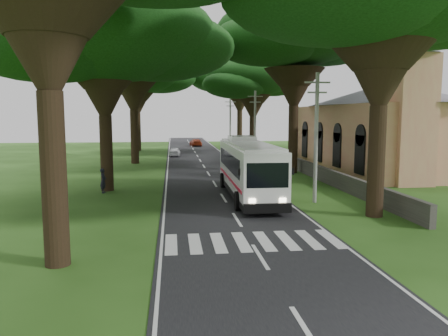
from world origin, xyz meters
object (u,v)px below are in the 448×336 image
at_px(pole_mid, 255,127).
at_px(distant_car_a, 175,152).
at_px(pole_far, 230,123).
at_px(pole_near, 316,136).
at_px(coach_bus, 248,168).
at_px(distant_car_c, 196,142).
at_px(pedestrian, 103,181).
at_px(church, 385,120).

height_order(pole_mid, distant_car_a, pole_mid).
bearing_deg(pole_far, distant_car_a, -135.88).
xyz_separation_m(pole_far, distant_car_a, (-8.50, -8.24, -3.54)).
xyz_separation_m(pole_near, coach_bus, (-3.80, 2.35, -2.23)).
height_order(pole_near, distant_car_c, pole_near).
bearing_deg(pedestrian, pole_mid, -36.36).
bearing_deg(pole_near, pedestrian, 159.89).
xyz_separation_m(pole_near, pedestrian, (-13.63, 4.99, -3.31)).
height_order(coach_bus, pedestrian, coach_bus).
bearing_deg(pole_mid, distant_car_c, 98.74).
distance_m(coach_bus, distant_car_a, 29.81).
relative_size(church, distant_car_a, 6.72).
distance_m(pole_near, distant_car_a, 33.06).
bearing_deg(pole_mid, pedestrian, -132.23).
distance_m(pole_near, coach_bus, 4.99).
bearing_deg(coach_bus, pole_far, 84.80).
xyz_separation_m(coach_bus, pedestrian, (-9.83, 2.64, -1.08)).
xyz_separation_m(church, pole_far, (-12.36, 24.45, -0.73)).
relative_size(church, pole_far, 3.00).
bearing_deg(pole_near, distant_car_a, 104.98).
relative_size(pole_near, distant_car_c, 1.87).
bearing_deg(distant_car_c, pedestrian, 72.89).
xyz_separation_m(pole_near, pole_far, (0.00, 40.00, 0.00)).
xyz_separation_m(pole_mid, distant_car_a, (-8.50, 11.76, -3.54)).
xyz_separation_m(pole_mid, pedestrian, (-13.63, -15.01, -3.31)).
bearing_deg(distant_car_a, pole_mid, 128.57).
bearing_deg(distant_car_c, pole_near, 89.28).
xyz_separation_m(coach_bus, distant_car_c, (-0.90, 48.22, -1.30)).
bearing_deg(church, distant_car_a, 142.15).
height_order(pole_far, distant_car_a, pole_far).
bearing_deg(pole_near, coach_bus, 148.20).
bearing_deg(pole_far, pedestrian, -111.27).
height_order(coach_bus, distant_car_c, coach_bus).
height_order(pole_mid, pedestrian, pole_mid).
xyz_separation_m(church, distant_car_a, (-20.86, 16.21, -4.27)).
distance_m(pole_mid, pole_far, 20.00).
height_order(pole_mid, coach_bus, pole_mid).
relative_size(church, pole_near, 3.00).
distance_m(pole_far, distant_car_a, 12.36).
bearing_deg(distant_car_c, coach_bus, 85.04).
bearing_deg(distant_car_a, pedestrian, 81.86).
height_order(church, pole_near, church).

